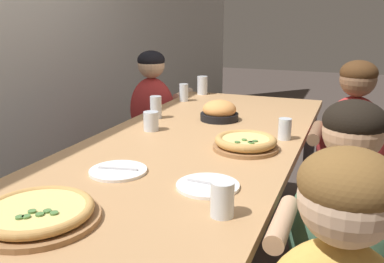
{
  "coord_description": "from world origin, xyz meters",
  "views": [
    {
      "loc": [
        -1.84,
        -0.71,
        1.39
      ],
      "look_at": [
        0.0,
        0.0,
        0.84
      ],
      "focal_mm": 40.0,
      "sensor_mm": 36.0,
      "label": 1
    }
  ],
  "objects_px": {
    "pizza_board_main": "(37,213)",
    "drinking_glass_b": "(156,108)",
    "diner_far_right": "(153,130)",
    "drinking_glass_e": "(222,201)",
    "empty_plate_a": "(208,186)",
    "drinking_glass_c": "(202,86)",
    "drinking_glass_d": "(285,130)",
    "drinking_glass_f": "(151,122)",
    "empty_plate_b": "(118,171)",
    "pizza_board_second": "(246,143)",
    "drinking_glass_a": "(184,94)",
    "skillet_bowl": "(219,112)",
    "diner_near_midright": "(348,177)"
  },
  "relations": [
    {
      "from": "diner_near_midright",
      "to": "diner_far_right",
      "type": "height_order",
      "value": "diner_near_midright"
    },
    {
      "from": "drinking_glass_b",
      "to": "drinking_glass_c",
      "type": "relative_size",
      "value": 0.96
    },
    {
      "from": "skillet_bowl",
      "to": "diner_far_right",
      "type": "height_order",
      "value": "diner_far_right"
    },
    {
      "from": "pizza_board_second",
      "to": "drinking_glass_d",
      "type": "xyz_separation_m",
      "value": [
        0.23,
        -0.14,
        0.01
      ]
    },
    {
      "from": "empty_plate_a",
      "to": "empty_plate_b",
      "type": "xyz_separation_m",
      "value": [
        0.01,
        0.37,
        0.0
      ]
    },
    {
      "from": "pizza_board_second",
      "to": "drinking_glass_a",
      "type": "bearing_deg",
      "value": 36.45
    },
    {
      "from": "drinking_glass_c",
      "to": "diner_far_right",
      "type": "distance_m",
      "value": 0.51
    },
    {
      "from": "drinking_glass_b",
      "to": "drinking_glass_d",
      "type": "xyz_separation_m",
      "value": [
        -0.16,
        -0.78,
        -0.01
      ]
    },
    {
      "from": "diner_far_right",
      "to": "drinking_glass_c",
      "type": "bearing_deg",
      "value": 25.43
    },
    {
      "from": "skillet_bowl",
      "to": "drinking_glass_d",
      "type": "height_order",
      "value": "skillet_bowl"
    },
    {
      "from": "empty_plate_b",
      "to": "drinking_glass_b",
      "type": "relative_size",
      "value": 1.71
    },
    {
      "from": "empty_plate_b",
      "to": "skillet_bowl",
      "type": "bearing_deg",
      "value": -6.73
    },
    {
      "from": "drinking_glass_c",
      "to": "diner_near_midright",
      "type": "xyz_separation_m",
      "value": [
        -0.69,
        -1.1,
        -0.32
      ]
    },
    {
      "from": "pizza_board_second",
      "to": "drinking_glass_e",
      "type": "relative_size",
      "value": 2.68
    },
    {
      "from": "skillet_bowl",
      "to": "drinking_glass_a",
      "type": "height_order",
      "value": "drinking_glass_a"
    },
    {
      "from": "empty_plate_a",
      "to": "drinking_glass_c",
      "type": "relative_size",
      "value": 1.65
    },
    {
      "from": "drinking_glass_f",
      "to": "diner_far_right",
      "type": "height_order",
      "value": "diner_far_right"
    },
    {
      "from": "empty_plate_b",
      "to": "drinking_glass_c",
      "type": "height_order",
      "value": "drinking_glass_c"
    },
    {
      "from": "drinking_glass_f",
      "to": "diner_near_midright",
      "type": "bearing_deg",
      "value": -68.76
    },
    {
      "from": "empty_plate_a",
      "to": "drinking_glass_d",
      "type": "height_order",
      "value": "drinking_glass_d"
    },
    {
      "from": "drinking_glass_b",
      "to": "drinking_glass_c",
      "type": "distance_m",
      "value": 0.82
    },
    {
      "from": "pizza_board_main",
      "to": "drinking_glass_e",
      "type": "xyz_separation_m",
      "value": [
        0.23,
        -0.5,
        0.02
      ]
    },
    {
      "from": "empty_plate_b",
      "to": "diner_far_right",
      "type": "bearing_deg",
      "value": 21.7
    },
    {
      "from": "diner_near_midright",
      "to": "drinking_glass_f",
      "type": "bearing_deg",
      "value": 21.24
    },
    {
      "from": "pizza_board_main",
      "to": "drinking_glass_e",
      "type": "height_order",
      "value": "drinking_glass_e"
    },
    {
      "from": "drinking_glass_a",
      "to": "drinking_glass_e",
      "type": "xyz_separation_m",
      "value": [
        -1.59,
        -0.78,
        -0.0
      ]
    },
    {
      "from": "skillet_bowl",
      "to": "pizza_board_second",
      "type": "bearing_deg",
      "value": -150.0
    },
    {
      "from": "drinking_glass_a",
      "to": "pizza_board_main",
      "type": "bearing_deg",
      "value": -171.29
    },
    {
      "from": "pizza_board_main",
      "to": "drinking_glass_b",
      "type": "xyz_separation_m",
      "value": [
        1.29,
        0.24,
        0.03
      ]
    },
    {
      "from": "empty_plate_a",
      "to": "diner_far_right",
      "type": "bearing_deg",
      "value": 32.62
    },
    {
      "from": "empty_plate_a",
      "to": "drinking_glass_a",
      "type": "relative_size",
      "value": 1.87
    },
    {
      "from": "empty_plate_b",
      "to": "drinking_glass_d",
      "type": "distance_m",
      "value": 0.87
    },
    {
      "from": "diner_far_right",
      "to": "empty_plate_a",
      "type": "bearing_deg",
      "value": -57.38
    },
    {
      "from": "pizza_board_main",
      "to": "drinking_glass_b",
      "type": "distance_m",
      "value": 1.32
    },
    {
      "from": "pizza_board_second",
      "to": "drinking_glass_b",
      "type": "relative_size",
      "value": 2.26
    },
    {
      "from": "empty_plate_a",
      "to": "drinking_glass_b",
      "type": "height_order",
      "value": "drinking_glass_b"
    },
    {
      "from": "skillet_bowl",
      "to": "empty_plate_a",
      "type": "relative_size",
      "value": 1.4
    },
    {
      "from": "pizza_board_second",
      "to": "diner_near_midright",
      "type": "bearing_deg",
      "value": -40.62
    },
    {
      "from": "drinking_glass_f",
      "to": "drinking_glass_b",
      "type": "bearing_deg",
      "value": 20.44
    },
    {
      "from": "skillet_bowl",
      "to": "diner_near_midright",
      "type": "xyz_separation_m",
      "value": [
        0.04,
        -0.73,
        -0.31
      ]
    },
    {
      "from": "drinking_glass_c",
      "to": "drinking_glass_d",
      "type": "distance_m",
      "value": 1.26
    },
    {
      "from": "drinking_glass_a",
      "to": "empty_plate_b",
      "type": "bearing_deg",
      "value": -168.14
    },
    {
      "from": "pizza_board_second",
      "to": "skillet_bowl",
      "type": "relative_size",
      "value": 0.94
    },
    {
      "from": "diner_far_right",
      "to": "drinking_glass_e",
      "type": "bearing_deg",
      "value": -57.63
    },
    {
      "from": "drinking_glass_b",
      "to": "diner_near_midright",
      "type": "bearing_deg",
      "value": -83.01
    },
    {
      "from": "drinking_glass_e",
      "to": "diner_far_right",
      "type": "bearing_deg",
      "value": 32.37
    },
    {
      "from": "drinking_glass_d",
      "to": "pizza_board_second",
      "type": "bearing_deg",
      "value": 148.61
    },
    {
      "from": "drinking_glass_e",
      "to": "diner_far_right",
      "type": "distance_m",
      "value": 2.06
    },
    {
      "from": "pizza_board_main",
      "to": "empty_plate_a",
      "type": "distance_m",
      "value": 0.58
    },
    {
      "from": "drinking_glass_c",
      "to": "drinking_glass_d",
      "type": "bearing_deg",
      "value": -141.5
    }
  ]
}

